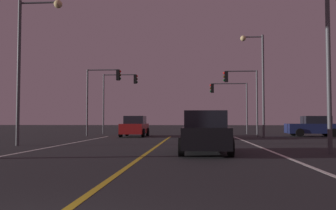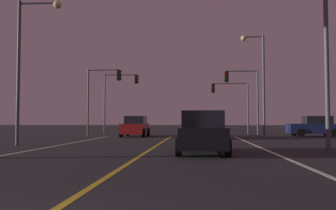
{
  "view_description": "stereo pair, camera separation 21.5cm",
  "coord_description": "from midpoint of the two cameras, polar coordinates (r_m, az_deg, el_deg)",
  "views": [
    {
      "loc": [
        1.86,
        -3.01,
        1.32
      ],
      "look_at": [
        0.14,
        21.26,
        2.39
      ],
      "focal_mm": 37.73,
      "sensor_mm": 36.0,
      "label": 1
    },
    {
      "loc": [
        2.08,
        -3.01,
        1.32
      ],
      "look_at": [
        0.14,
        21.26,
        2.39
      ],
      "focal_mm": 37.73,
      "sensor_mm": 36.0,
      "label": 2
    }
  ],
  "objects": [
    {
      "name": "car_crossing_side",
      "position": [
        31.88,
        22.81,
        -3.23
      ],
      "size": [
        4.3,
        2.02,
        1.7
      ],
      "rotation": [
        0.0,
        0.0,
        3.14
      ],
      "color": "black",
      "rests_on": "ground"
    },
    {
      "name": "street_lamp_right_far",
      "position": [
        28.45,
        14.63,
        5.12
      ],
      "size": [
        1.82,
        0.44,
        8.02
      ],
      "rotation": [
        0.0,
        0.0,
        3.14
      ],
      "color": "#4C4C51",
      "rests_on": "ground"
    },
    {
      "name": "lane_edge_right",
      "position": [
        13.46,
        18.63,
        -8.0
      ],
      "size": [
        0.16,
        31.99,
        0.01
      ],
      "primitive_type": "cube",
      "color": "silver",
      "rests_on": "ground"
    },
    {
      "name": "traffic_light_far_left",
      "position": [
        35.93,
        -7.53,
        2.47
      ],
      "size": [
        3.56,
        0.36,
        5.99
      ],
      "color": "#4C4C51",
      "rests_on": "ground"
    },
    {
      "name": "car_oncoming",
      "position": [
        29.39,
        -5.08,
        -3.49
      ],
      "size": [
        2.02,
        4.3,
        1.7
      ],
      "rotation": [
        0.0,
        0.0,
        -1.57
      ],
      "color": "black",
      "rests_on": "ground"
    },
    {
      "name": "lane_edge_left",
      "position": [
        14.91,
        -24.45,
        -7.36
      ],
      "size": [
        0.16,
        31.99,
        0.01
      ],
      "primitive_type": "cube",
      "color": "silver",
      "rests_on": "ground"
    },
    {
      "name": "traffic_light_near_right",
      "position": [
        29.88,
        12.0,
        2.77
      ],
      "size": [
        2.84,
        0.36,
        5.48
      ],
      "rotation": [
        0.0,
        0.0,
        3.14
      ],
      "color": "#4C4C51",
      "rests_on": "ground"
    },
    {
      "name": "street_lamp_left_mid",
      "position": [
        20.27,
        -21.28,
        7.95
      ],
      "size": [
        2.4,
        0.44,
        7.73
      ],
      "color": "#4C4C51",
      "rests_on": "ground"
    },
    {
      "name": "street_lamp_right_near",
      "position": [
        15.78,
        22.33,
        11.97
      ],
      "size": [
        2.74,
        0.44,
        8.18
      ],
      "rotation": [
        0.0,
        0.0,
        3.14
      ],
      "color": "#4C4C51",
      "rests_on": "ground"
    },
    {
      "name": "lane_center_divider",
      "position": [
        13.22,
        -4.08,
        -8.23
      ],
      "size": [
        0.16,
        31.99,
        0.01
      ],
      "primitive_type": "cube",
      "color": "gold",
      "rests_on": "ground"
    },
    {
      "name": "car_lead_same_lane",
      "position": [
        14.33,
        6.03,
        -4.5
      ],
      "size": [
        2.02,
        4.3,
        1.7
      ],
      "rotation": [
        0.0,
        0.0,
        1.57
      ],
      "color": "black",
      "rests_on": "ground"
    },
    {
      "name": "traffic_light_near_left",
      "position": [
        30.64,
        -10.14,
        2.92
      ],
      "size": [
        2.99,
        0.36,
        5.7
      ],
      "color": "#4C4C51",
      "rests_on": "ground"
    },
    {
      "name": "car_ahead_far",
      "position": [
        26.27,
        5.45,
        -3.6
      ],
      "size": [
        2.02,
        4.3,
        1.7
      ],
      "rotation": [
        0.0,
        0.0,
        1.57
      ],
      "color": "black",
      "rests_on": "ground"
    },
    {
      "name": "traffic_light_far_right",
      "position": [
        35.25,
        10.04,
        1.51
      ],
      "size": [
        3.69,
        0.36,
        5.02
      ],
      "rotation": [
        0.0,
        0.0,
        3.14
      ],
      "color": "#4C4C51",
      "rests_on": "ground"
    }
  ]
}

